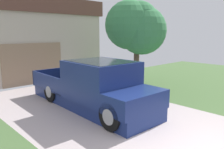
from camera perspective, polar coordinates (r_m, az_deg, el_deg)
name	(u,v)px	position (r m, az deg, el deg)	size (l,w,h in m)	color
pickup_truck	(97,88)	(7.74, -3.75, -3.32)	(2.07, 5.66, 1.70)	navy
person_with_hat	(121,76)	(8.93, 2.42, -0.50)	(0.46, 0.37, 1.59)	brown
handbag	(122,98)	(8.79, 2.54, -5.97)	(0.32, 0.19, 0.39)	#B24C56
house_with_garage	(7,39)	(14.67, -25.03, 8.25)	(9.76, 5.87, 4.51)	#C2B2A3
front_yard_tree	(136,26)	(10.97, 6.18, 12.04)	(2.75, 2.75, 4.15)	brown
wheeled_trash_bin	(99,71)	(12.31, -3.20, 0.93)	(0.60, 0.72, 1.04)	navy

